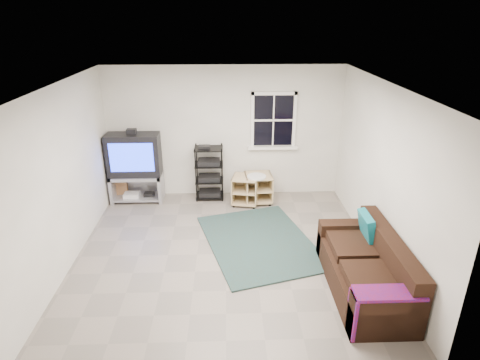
{
  "coord_description": "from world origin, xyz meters",
  "views": [
    {
      "loc": [
        0.04,
        -5.33,
        3.49
      ],
      "look_at": [
        0.24,
        0.4,
        1.08
      ],
      "focal_mm": 30.0,
      "sensor_mm": 36.0,
      "label": 1
    }
  ],
  "objects_px": {
    "av_rack": "(209,176)",
    "sofa": "(367,271)",
    "side_table_left": "(246,189)",
    "side_table_right": "(258,186)",
    "tv_unit": "(135,162)"
  },
  "relations": [
    {
      "from": "tv_unit",
      "to": "side_table_right",
      "type": "xyz_separation_m",
      "value": [
        2.39,
        -0.15,
        -0.47
      ]
    },
    {
      "from": "tv_unit",
      "to": "side_table_right",
      "type": "relative_size",
      "value": 2.46
    },
    {
      "from": "av_rack",
      "to": "side_table_right",
      "type": "bearing_deg",
      "value": -11.74
    },
    {
      "from": "av_rack",
      "to": "sofa",
      "type": "height_order",
      "value": "av_rack"
    },
    {
      "from": "side_table_left",
      "to": "side_table_right",
      "type": "distance_m",
      "value": 0.26
    },
    {
      "from": "sofa",
      "to": "side_table_left",
      "type": "bearing_deg",
      "value": 118.47
    },
    {
      "from": "av_rack",
      "to": "side_table_left",
      "type": "height_order",
      "value": "av_rack"
    },
    {
      "from": "side_table_left",
      "to": "sofa",
      "type": "distance_m",
      "value": 3.13
    },
    {
      "from": "av_rack",
      "to": "sofa",
      "type": "bearing_deg",
      "value": -53.84
    },
    {
      "from": "side_table_left",
      "to": "sofa",
      "type": "xyz_separation_m",
      "value": [
        1.49,
        -2.75,
        0.01
      ]
    },
    {
      "from": "side_table_right",
      "to": "sofa",
      "type": "bearing_deg",
      "value": -66.14
    },
    {
      "from": "side_table_left",
      "to": "side_table_right",
      "type": "bearing_deg",
      "value": 14.15
    },
    {
      "from": "side_table_left",
      "to": "sofa",
      "type": "bearing_deg",
      "value": -61.53
    },
    {
      "from": "tv_unit",
      "to": "sofa",
      "type": "height_order",
      "value": "tv_unit"
    },
    {
      "from": "side_table_right",
      "to": "side_table_left",
      "type": "bearing_deg",
      "value": -165.85
    }
  ]
}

